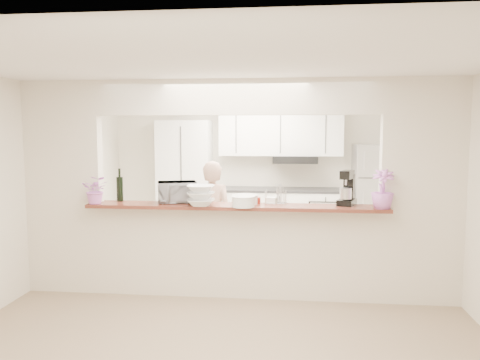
# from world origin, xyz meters

# --- Properties ---
(floor) EXTENTS (6.00, 6.00, 0.00)m
(floor) POSITION_xyz_m (0.00, 0.00, 0.00)
(floor) COLOR tan
(floor) RESTS_ON ground
(tile_overlay) EXTENTS (5.00, 2.90, 0.01)m
(tile_overlay) POSITION_xyz_m (0.00, 1.55, 0.01)
(tile_overlay) COLOR silver
(tile_overlay) RESTS_ON floor
(partition) EXTENTS (5.00, 0.15, 2.50)m
(partition) POSITION_xyz_m (0.00, 0.00, 1.48)
(partition) COLOR silver
(partition) RESTS_ON floor
(bar_counter) EXTENTS (3.40, 0.38, 1.09)m
(bar_counter) POSITION_xyz_m (0.00, -0.00, 0.58)
(bar_counter) COLOR silver
(bar_counter) RESTS_ON floor
(kitchen_cabinets) EXTENTS (3.15, 0.62, 2.25)m
(kitchen_cabinets) POSITION_xyz_m (-0.19, 2.72, 0.97)
(kitchen_cabinets) COLOR white
(kitchen_cabinets) RESTS_ON floor
(refrigerator) EXTENTS (0.75, 0.70, 1.70)m
(refrigerator) POSITION_xyz_m (2.05, 2.65, 0.85)
(refrigerator) COLOR #B0B1B5
(refrigerator) RESTS_ON floor
(flower_left) EXTENTS (0.33, 0.30, 0.32)m
(flower_left) POSITION_xyz_m (-1.60, -0.15, 1.25)
(flower_left) COLOR pink
(flower_left) RESTS_ON bar_counter
(wine_bottle_a) EXTENTS (0.08, 0.08, 0.38)m
(wine_bottle_a) POSITION_xyz_m (-1.40, 0.07, 1.24)
(wine_bottle_a) COLOR black
(wine_bottle_a) RESTS_ON bar_counter
(wine_bottle_b) EXTENTS (0.08, 0.08, 0.39)m
(wine_bottle_b) POSITION_xyz_m (-1.40, 0.07, 1.24)
(wine_bottle_b) COLOR black
(wine_bottle_b) RESTS_ON bar_counter
(toaster_oven) EXTENTS (0.51, 0.42, 0.24)m
(toaster_oven) POSITION_xyz_m (-0.70, 0.05, 1.21)
(toaster_oven) COLOR #A09FA4
(toaster_oven) RESTS_ON bar_counter
(serving_bowls) EXTENTS (0.32, 0.32, 0.23)m
(serving_bowls) POSITION_xyz_m (-0.38, -0.17, 1.20)
(serving_bowls) COLOR white
(serving_bowls) RESTS_ON bar_counter
(plate_stack_a) EXTENTS (0.26, 0.26, 0.12)m
(plate_stack_a) POSITION_xyz_m (0.10, -0.19, 1.15)
(plate_stack_a) COLOR white
(plate_stack_a) RESTS_ON bar_counter
(plate_stack_b) EXTENTS (0.30, 0.30, 0.10)m
(plate_stack_b) POSITION_xyz_m (0.10, 0.03, 1.14)
(plate_stack_b) COLOR white
(plate_stack_b) RESTS_ON bar_counter
(red_bowl) EXTENTS (0.15, 0.15, 0.07)m
(red_bowl) POSITION_xyz_m (0.20, 0.08, 1.12)
(red_bowl) COLOR maroon
(red_bowl) RESTS_ON bar_counter
(tan_bowl) EXTENTS (0.14, 0.14, 0.06)m
(tan_bowl) POSITION_xyz_m (0.40, 0.08, 1.12)
(tan_bowl) COLOR tan
(tan_bowl) RESTS_ON bar_counter
(utensil_caddy) EXTENTS (0.26, 0.16, 0.23)m
(utensil_caddy) POSITION_xyz_m (0.45, 0.05, 1.19)
(utensil_caddy) COLOR silver
(utensil_caddy) RESTS_ON bar_counter
(stand_mixer) EXTENTS (0.25, 0.31, 0.39)m
(stand_mixer) POSITION_xyz_m (1.25, 0.06, 1.27)
(stand_mixer) COLOR black
(stand_mixer) RESTS_ON bar_counter
(flower_right) EXTENTS (0.26, 0.26, 0.42)m
(flower_right) POSITION_xyz_m (1.60, -0.15, 1.30)
(flower_right) COLOR #C86BC4
(flower_right) RESTS_ON bar_counter
(person) EXTENTS (0.60, 0.44, 1.52)m
(person) POSITION_xyz_m (-0.41, 0.80, 0.76)
(person) COLOR tan
(person) RESTS_ON floor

